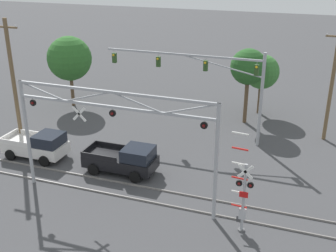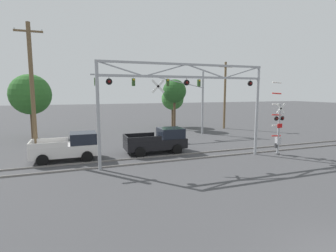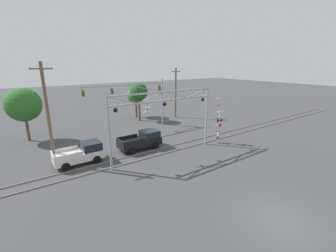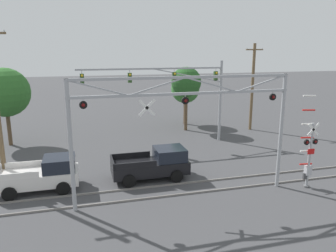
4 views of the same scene
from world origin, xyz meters
TOP-DOWN VIEW (x-y plane):
  - rail_track_near at (0.00, 12.55)m, footprint 80.00×0.08m
  - rail_track_far at (0.00, 13.99)m, footprint 80.00×0.08m
  - crossing_gantry at (-0.02, 12.27)m, footprint 11.78×0.26m
  - crossing_signal_mast at (7.36, 11.69)m, footprint 1.24×0.35m
  - traffic_signal_span at (3.25, 22.57)m, footprint 12.19×0.39m
  - pickup_truck_lead at (-0.96, 15.39)m, footprint 4.73×2.25m
  - pickup_truck_following at (-7.54, 15.35)m, footprint 4.46×2.25m
  - utility_pole_left at (-9.76, 16.38)m, footprint 1.80×0.28m
  - utility_pole_right at (11.26, 25.42)m, footprint 1.80×0.28m
  - background_tree_beyond_span at (-11.14, 25.71)m, footprint 4.03×4.03m
  - background_tree_far_left_verge at (4.86, 26.86)m, footprint 2.94×2.94m
  - background_tree_far_right_verge at (5.65, 29.52)m, footprint 3.01×3.01m

SIDE VIEW (x-z plane):
  - rail_track_near at x=0.00m, z-range 0.00..0.10m
  - rail_track_far at x=0.00m, z-range 0.00..0.10m
  - pickup_truck_following at x=-7.54m, z-range -0.02..1.89m
  - pickup_truck_lead at x=-0.96m, z-range -0.01..1.89m
  - crossing_signal_mast at x=7.36m, z-range -0.77..4.73m
  - background_tree_far_right_verge at x=5.65m, z-range 1.13..6.45m
  - utility_pole_right at x=11.26m, z-range 0.14..8.64m
  - background_tree_beyond_span at x=-11.14m, z-range 1.23..7.73m
  - crossing_gantry at x=-0.02m, z-range 1.41..8.04m
  - background_tree_far_left_verge at x=4.86m, z-range 1.64..7.94m
  - utility_pole_left at x=-9.76m, z-range 0.15..9.54m
  - traffic_signal_span at x=3.25m, z-range 1.45..8.46m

